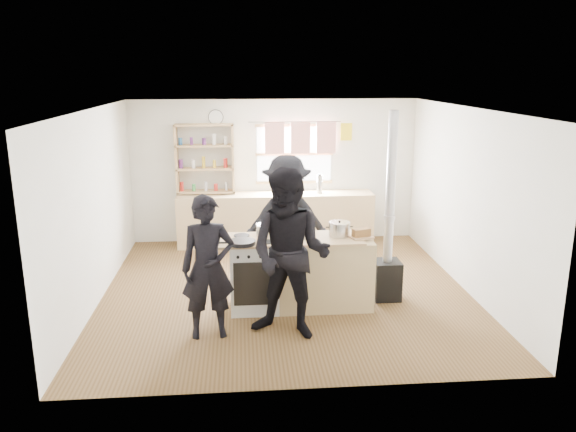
% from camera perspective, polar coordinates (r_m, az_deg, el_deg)
% --- Properties ---
extents(ground, '(5.00, 5.00, 0.01)m').
position_cam_1_polar(ground, '(7.89, -0.21, -7.61)').
color(ground, brown).
rests_on(ground, ground).
extents(back_counter, '(3.40, 0.55, 0.90)m').
position_cam_1_polar(back_counter, '(9.85, -1.26, -0.28)').
color(back_counter, tan).
rests_on(back_counter, ground).
extents(shelving_unit, '(1.00, 0.28, 1.20)m').
position_cam_1_polar(shelving_unit, '(9.75, -8.43, 5.79)').
color(shelving_unit, tan).
rests_on(shelving_unit, back_counter).
extents(thermos, '(0.10, 0.10, 0.32)m').
position_cam_1_polar(thermos, '(9.79, 3.22, 3.26)').
color(thermos, silver).
rests_on(thermos, back_counter).
extents(cooking_island, '(1.97, 0.64, 0.93)m').
position_cam_1_polar(cooking_island, '(7.22, 1.30, -5.75)').
color(cooking_island, white).
rests_on(cooking_island, ground).
extents(skillet_greens, '(0.34, 0.34, 0.05)m').
position_cam_1_polar(skillet_greens, '(6.82, -4.68, -2.66)').
color(skillet_greens, black).
rests_on(skillet_greens, cooking_island).
extents(roast_tray, '(0.33, 0.28, 0.07)m').
position_cam_1_polar(roast_tray, '(7.10, 0.82, -1.81)').
color(roast_tray, silver).
rests_on(roast_tray, cooking_island).
extents(stockpot_stove, '(0.22, 0.22, 0.18)m').
position_cam_1_polar(stockpot_stove, '(7.14, -2.42, -1.42)').
color(stockpot_stove, silver).
rests_on(stockpot_stove, cooking_island).
extents(stockpot_counter, '(0.27, 0.27, 0.21)m').
position_cam_1_polar(stockpot_counter, '(7.15, 5.24, -1.33)').
color(stockpot_counter, '#B6B6B9').
rests_on(stockpot_counter, cooking_island).
extents(bread_board, '(0.33, 0.27, 0.12)m').
position_cam_1_polar(bread_board, '(7.12, 7.45, -1.82)').
color(bread_board, tan).
rests_on(bread_board, cooking_island).
extents(flue_heater, '(0.35, 0.35, 2.50)m').
position_cam_1_polar(flue_heater, '(7.53, 10.09, -3.67)').
color(flue_heater, black).
rests_on(flue_heater, ground).
extents(person_near_left, '(0.64, 0.46, 1.65)m').
position_cam_1_polar(person_near_left, '(6.39, -8.13, -5.20)').
color(person_near_left, black).
rests_on(person_near_left, ground).
extents(person_near_right, '(1.16, 1.05, 1.95)m').
position_cam_1_polar(person_near_right, '(6.29, 0.21, -3.95)').
color(person_near_right, black).
rests_on(person_near_right, ground).
extents(person_far, '(1.21, 0.72, 1.84)m').
position_cam_1_polar(person_far, '(7.94, -0.13, -0.40)').
color(person_far, black).
rests_on(person_far, ground).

